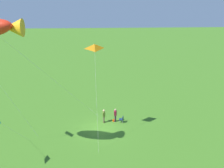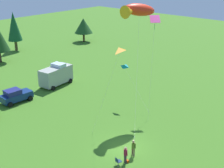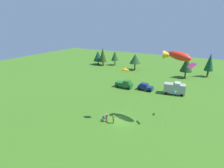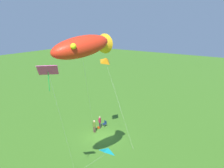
# 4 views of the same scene
# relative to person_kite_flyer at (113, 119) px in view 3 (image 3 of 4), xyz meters

# --- Properties ---
(ground_plane) EXTENTS (160.00, 160.00, 0.00)m
(ground_plane) POSITION_rel_person_kite_flyer_xyz_m (0.43, 1.47, -1.02)
(ground_plane) COLOR #3C6F1F
(person_kite_flyer) EXTENTS (0.36, 0.52, 1.74)m
(person_kite_flyer) POSITION_rel_person_kite_flyer_xyz_m (0.00, 0.00, 0.00)
(person_kite_flyer) COLOR brown
(person_kite_flyer) RESTS_ON ground
(folding_chair) EXTENTS (0.60, 0.60, 0.82)m
(folding_chair) POSITION_rel_person_kite_flyer_xyz_m (-2.22, 0.10, -0.53)
(folding_chair) COLOR #14294A
(folding_chair) RESTS_ON ground
(person_spectator) EXTENTS (0.45, 0.56, 1.74)m
(person_spectator) POSITION_rel_person_kite_flyer_xyz_m (-1.42, -0.17, 0.00)
(person_spectator) COLOR #392F34
(person_spectator) RESTS_ON ground
(backpack_on_grass) EXTENTS (0.32, 0.38, 0.22)m
(backpack_on_grass) POSITION_rel_person_kite_flyer_xyz_m (-1.23, -0.24, -0.91)
(backpack_on_grass) COLOR #BB3705
(backpack_on_grass) RESTS_ON ground
(truck_green_flatbed) EXTENTS (5.08, 2.58, 2.34)m
(truck_green_flatbed) POSITION_rel_person_kite_flyer_xyz_m (-6.46, 18.78, 0.08)
(truck_green_flatbed) COLOR #1E5E2C
(truck_green_flatbed) RESTS_ON ground
(car_navy_hatch) EXTENTS (4.30, 2.42, 1.89)m
(car_navy_hatch) POSITION_rel_person_kite_flyer_xyz_m (-0.50, 19.85, -0.07)
(car_navy_hatch) COLOR navy
(car_navy_hatch) RESTS_ON ground
(van_motorhome_grey) EXTENTS (5.63, 3.14, 3.34)m
(van_motorhome_grey) POSITION_rel_person_kite_flyer_xyz_m (7.30, 20.76, 0.62)
(van_motorhome_grey) COLOR #9A9E95
(van_motorhome_grey) RESTS_ON ground
(treeline_distant) EXTENTS (64.87, 9.18, 8.30)m
(treeline_distant) POSITION_rel_person_kite_flyer_xyz_m (-5.99, 40.54, 3.43)
(treeline_distant) COLOR #443D25
(treeline_distant) RESTS_ON ground
(kite_large_fish) EXTENTS (11.92, 8.44, 13.63)m
(kite_large_fish) POSITION_rel_person_kite_flyer_xyz_m (8.86, 6.71, 11.59)
(kite_large_fish) COLOR red
(kite_large_fish) RESTS_ON ground
(kite_diamond_rainbow) EXTENTS (5.25, 3.47, 11.72)m
(kite_diamond_rainbow) POSITION_rel_person_kite_flyer_xyz_m (11.55, 5.91, 10.07)
(kite_diamond_rainbow) COLOR #E0399E
(kite_diamond_rainbow) RESTS_ON ground
(kite_delta_orange) EXTENTS (1.64, 4.23, 10.54)m
(kite_delta_orange) POSITION_rel_person_kite_flyer_xyz_m (0.88, 2.74, 9.08)
(kite_delta_orange) COLOR orange
(kite_delta_orange) RESTS_ON ground
(kite_delta_teal) EXTENTS (1.15, 5.63, 5.56)m
(kite_delta_teal) POSITION_rel_person_kite_flyer_xyz_m (9.01, 8.67, 4.21)
(kite_delta_teal) COLOR teal
(kite_delta_teal) RESTS_ON ground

